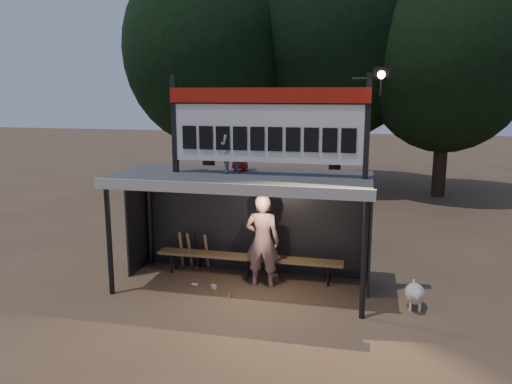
% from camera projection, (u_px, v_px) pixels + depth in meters
% --- Properties ---
extents(ground, '(80.00, 80.00, 0.00)m').
position_uv_depth(ground, '(242.00, 287.00, 10.12)').
color(ground, brown).
rests_on(ground, ground).
extents(player, '(0.71, 0.47, 1.91)m').
position_uv_depth(player, '(262.00, 241.00, 10.01)').
color(player, silver).
rests_on(player, ground).
extents(child_a, '(0.66, 0.64, 1.08)m').
position_uv_depth(child_a, '(227.00, 146.00, 9.74)').
color(child_a, gray).
rests_on(child_a, dugout_shelter).
extents(child_b, '(0.45, 0.30, 0.92)m').
position_uv_depth(child_b, '(240.00, 148.00, 10.03)').
color(child_b, '#B01F1B').
rests_on(child_b, dugout_shelter).
extents(dugout_shelter, '(5.10, 2.08, 2.32)m').
position_uv_depth(dugout_shelter, '(245.00, 196.00, 10.00)').
color(dugout_shelter, '#3C3B3E').
rests_on(dugout_shelter, ground).
extents(scoreboard_assembly, '(4.10, 0.27, 1.99)m').
position_uv_depth(scoreboard_assembly, '(270.00, 123.00, 9.34)').
color(scoreboard_assembly, black).
rests_on(scoreboard_assembly, dugout_shelter).
extents(bench, '(4.00, 0.35, 0.48)m').
position_uv_depth(bench, '(248.00, 258.00, 10.57)').
color(bench, olive).
rests_on(bench, ground).
extents(tree_left, '(6.46, 6.46, 9.27)m').
position_uv_depth(tree_left, '(207.00, 50.00, 19.48)').
color(tree_left, black).
rests_on(tree_left, ground).
extents(tree_mid, '(7.22, 7.22, 10.36)m').
position_uv_depth(tree_mid, '(339.00, 34.00, 19.69)').
color(tree_mid, black).
rests_on(tree_mid, ground).
extents(tree_right, '(6.08, 6.08, 8.72)m').
position_uv_depth(tree_right, '(448.00, 56.00, 18.04)').
color(tree_right, '#322216').
rests_on(tree_right, ground).
extents(dog, '(0.36, 0.81, 0.49)m').
position_uv_depth(dog, '(415.00, 294.00, 9.07)').
color(dog, beige).
rests_on(dog, ground).
extents(bats, '(0.68, 0.35, 0.84)m').
position_uv_depth(bats, '(194.00, 250.00, 11.11)').
color(bats, '#A1734B').
rests_on(bats, ground).
extents(litter, '(1.98, 1.52, 0.08)m').
position_uv_depth(litter, '(232.00, 281.00, 10.35)').
color(litter, red).
rests_on(litter, ground).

